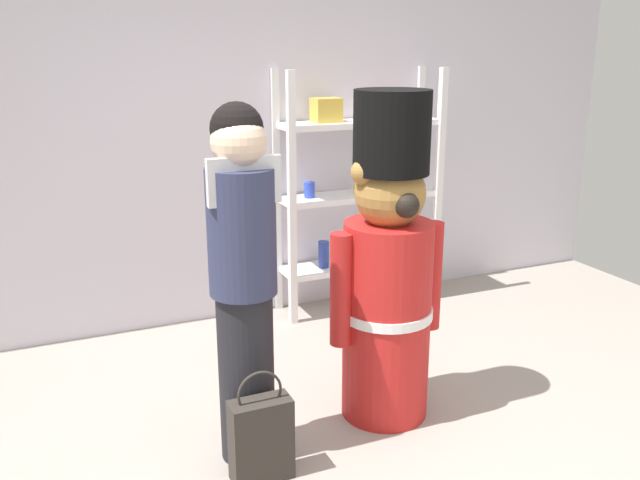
% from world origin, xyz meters
% --- Properties ---
extents(back_wall, '(6.40, 0.12, 2.60)m').
position_xyz_m(back_wall, '(0.00, 2.20, 1.30)').
color(back_wall, silver).
rests_on(back_wall, ground_plane).
extents(merchandise_shelf, '(1.20, 0.35, 1.72)m').
position_xyz_m(merchandise_shelf, '(0.93, 1.98, 0.88)').
color(merchandise_shelf, white).
rests_on(merchandise_shelf, ground_plane).
extents(teddy_bear_guard, '(0.62, 0.46, 1.67)m').
position_xyz_m(teddy_bear_guard, '(0.37, 0.53, 0.78)').
color(teddy_bear_guard, red).
rests_on(teddy_bear_guard, ground_plane).
extents(person_shopper, '(0.31, 0.30, 1.64)m').
position_xyz_m(person_shopper, '(-0.40, 0.46, 0.90)').
color(person_shopper, black).
rests_on(person_shopper, ground_plane).
extents(shopping_bag, '(0.27, 0.13, 0.53)m').
position_xyz_m(shopping_bag, '(-0.40, 0.25, 0.20)').
color(shopping_bag, '#332D28').
rests_on(shopping_bag, ground_plane).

